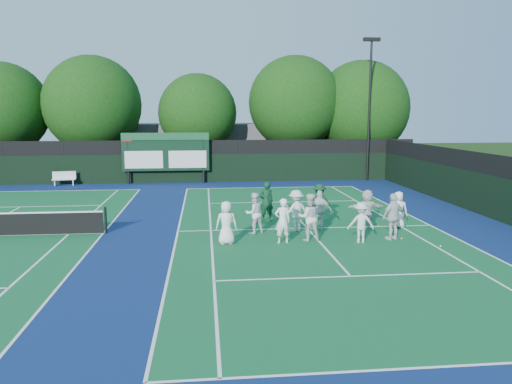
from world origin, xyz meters
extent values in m
plane|color=#18320D|center=(0.00, 0.00, 0.00)|extent=(120.00, 120.00, 0.00)
cube|color=navy|center=(-6.00, 1.00, 0.00)|extent=(34.00, 32.00, 0.01)
cube|color=#135E2F|center=(0.00, 1.00, 0.01)|extent=(10.97, 23.77, 0.00)
cube|color=white|center=(0.00, -10.88, 0.01)|extent=(10.97, 0.08, 0.00)
cube|color=white|center=(0.00, 12.88, 0.01)|extent=(10.97, 0.08, 0.00)
cube|color=white|center=(-5.49, 1.00, 0.01)|extent=(0.08, 23.77, 0.00)
cube|color=white|center=(5.49, 1.00, 0.01)|extent=(0.08, 23.77, 0.00)
cube|color=white|center=(-4.12, 1.00, 0.01)|extent=(0.08, 23.77, 0.00)
cube|color=white|center=(4.12, 1.00, 0.01)|extent=(0.08, 23.77, 0.00)
cube|color=white|center=(0.00, -5.40, 0.01)|extent=(8.23, 0.08, 0.00)
cube|color=white|center=(0.00, 7.40, 0.01)|extent=(8.23, 0.08, 0.00)
cube|color=white|center=(0.00, 1.00, 0.01)|extent=(0.08, 12.80, 0.00)
cube|color=white|center=(-14.00, 12.88, 0.01)|extent=(10.97, 0.08, 0.00)
cube|color=white|center=(-8.52, 1.00, 0.01)|extent=(0.08, 23.77, 0.00)
cube|color=white|center=(-9.88, 1.00, 0.01)|extent=(0.08, 23.77, 0.00)
cube|color=white|center=(-14.00, 7.40, 0.01)|extent=(8.23, 0.08, 0.00)
cube|color=black|center=(-6.00, 16.00, 1.00)|extent=(34.00, 0.08, 2.00)
cube|color=black|center=(-6.00, 16.00, 2.50)|extent=(34.00, 0.05, 1.00)
cube|color=black|center=(9.00, 1.00, 1.00)|extent=(0.08, 32.00, 2.00)
cube|color=black|center=(9.00, 1.00, 2.50)|extent=(0.05, 32.00, 1.00)
cylinder|color=black|center=(-9.60, 15.60, 1.75)|extent=(0.16, 0.16, 3.50)
cylinder|color=black|center=(-4.40, 15.60, 1.75)|extent=(0.16, 0.16, 3.50)
cube|color=black|center=(-7.00, 15.60, 2.20)|extent=(6.00, 0.15, 2.60)
cube|color=#154B28|center=(-7.00, 15.50, 3.30)|extent=(6.00, 0.05, 0.50)
cube|color=silver|center=(-8.50, 15.50, 1.70)|extent=(2.60, 0.04, 1.20)
cube|color=silver|center=(-5.50, 15.50, 1.70)|extent=(2.60, 0.04, 1.20)
cube|color=maroon|center=(-9.60, 15.50, 3.20)|extent=(0.70, 0.04, 0.50)
cube|color=#5B5B60|center=(-2.00, 24.00, 2.00)|extent=(18.00, 6.00, 4.00)
cylinder|color=black|center=(7.50, 15.70, 5.00)|extent=(0.16, 0.16, 10.00)
cube|color=black|center=(7.50, 15.70, 10.00)|extent=(1.20, 0.30, 0.25)
cylinder|color=black|center=(-8.40, 1.00, 0.55)|extent=(0.10, 0.10, 1.10)
cube|color=white|center=(-13.88, 15.30, 0.42)|extent=(1.56, 0.67, 0.06)
cube|color=white|center=(-13.88, 15.45, 0.71)|extent=(1.50, 0.33, 0.50)
cube|color=white|center=(-14.48, 15.30, 0.20)|extent=(0.12, 0.36, 0.40)
cube|color=white|center=(-13.27, 15.30, 0.20)|extent=(0.12, 0.36, 0.40)
cylinder|color=black|center=(-19.15, 19.50, 1.33)|extent=(0.44, 0.44, 2.67)
sphere|color=#0F350C|center=(-19.15, 19.50, 5.22)|extent=(6.81, 6.81, 6.81)
sphere|color=#0F350C|center=(-18.55, 19.80, 4.54)|extent=(4.77, 4.77, 4.77)
cylinder|color=black|center=(-12.62, 19.50, 1.39)|extent=(0.44, 0.44, 2.79)
sphere|color=#0F350C|center=(-12.62, 19.50, 5.52)|extent=(7.27, 7.27, 7.27)
sphere|color=#0F350C|center=(-12.02, 19.80, 4.79)|extent=(5.09, 5.09, 5.09)
cylinder|color=black|center=(-4.80, 19.50, 1.32)|extent=(0.44, 0.44, 2.64)
sphere|color=#0F350C|center=(-4.80, 19.50, 4.89)|extent=(6.00, 6.00, 6.00)
sphere|color=#0F350C|center=(-4.20, 19.80, 4.29)|extent=(4.20, 4.20, 4.20)
cylinder|color=black|center=(2.77, 19.50, 1.49)|extent=(0.44, 0.44, 2.99)
sphere|color=#0F350C|center=(2.77, 19.50, 5.70)|extent=(7.23, 7.23, 7.23)
sphere|color=#0F350C|center=(3.37, 19.80, 4.97)|extent=(5.06, 5.06, 5.06)
cylinder|color=black|center=(8.14, 19.50, 1.22)|extent=(0.44, 0.44, 2.44)
sphere|color=#0F350C|center=(8.14, 19.50, 5.25)|extent=(7.52, 7.52, 7.52)
sphere|color=#0F350C|center=(8.74, 19.80, 4.50)|extent=(5.26, 5.26, 5.26)
sphere|color=#D6E81B|center=(-1.12, -0.55, 0.03)|extent=(0.07, 0.07, 0.07)
sphere|color=#D6E81B|center=(3.13, 0.97, 0.03)|extent=(0.07, 0.07, 0.07)
sphere|color=#D6E81B|center=(4.28, -2.45, 0.03)|extent=(0.07, 0.07, 0.07)
sphere|color=#D6E81B|center=(-3.12, 2.70, 0.03)|extent=(0.07, 0.07, 0.07)
sphere|color=#D6E81B|center=(-0.55, 4.36, 0.03)|extent=(0.07, 0.07, 0.07)
sphere|color=#D6E81B|center=(3.30, -1.20, 0.03)|extent=(0.07, 0.07, 0.07)
imported|color=white|center=(-3.55, -1.20, 0.82)|extent=(0.81, 0.53, 1.64)
imported|color=white|center=(-1.43, -1.29, 0.86)|extent=(0.68, 0.49, 1.73)
imported|color=silver|center=(-0.35, -0.99, 0.92)|extent=(0.91, 0.72, 1.84)
imported|color=silver|center=(1.54, -1.50, 0.78)|extent=(1.05, 0.64, 1.56)
imported|color=silver|center=(2.92, -1.19, 0.91)|extent=(1.16, 0.82, 1.82)
imported|color=silver|center=(-2.36, 0.37, 0.85)|extent=(1.01, 0.91, 1.69)
imported|color=silver|center=(-0.58, 0.56, 0.87)|extent=(1.28, 1.02, 1.74)
imported|color=silver|center=(0.48, 0.79, 0.84)|extent=(1.07, 0.73, 1.68)
imported|color=silver|center=(2.55, 0.84, 0.84)|extent=(1.56, 0.53, 1.68)
imported|color=white|center=(3.90, 0.75, 0.79)|extent=(0.91, 0.77, 1.58)
imported|color=#0E351F|center=(-1.57, 2.60, 0.92)|extent=(0.73, 0.55, 1.83)
imported|color=#0F391C|center=(0.90, 2.67, 0.84)|extent=(1.10, 0.64, 1.68)
camera|label=1|loc=(-4.34, -19.49, 4.88)|focal=35.00mm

